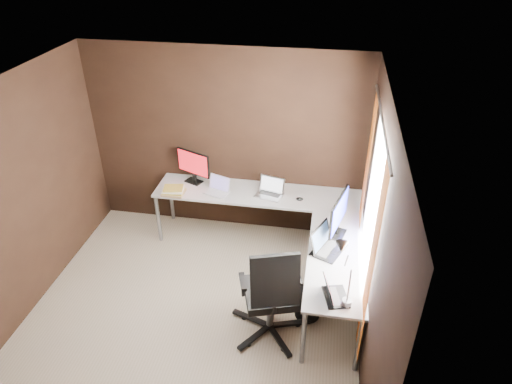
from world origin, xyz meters
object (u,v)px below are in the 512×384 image
at_px(book_stack, 174,191).
at_px(drawer_pedestal, 329,244).
at_px(laptop_white, 218,189).
at_px(laptop_black_big, 326,245).
at_px(monitor_left, 193,165).
at_px(desk_lamp, 344,265).
at_px(monitor_right, 339,213).
at_px(wastebasket, 308,304).
at_px(laptop_black_small, 333,294).
at_px(laptop_silver, 270,191).
at_px(office_chair, 271,308).

bearing_deg(book_stack, drawer_pedestal, -4.27).
xyz_separation_m(laptop_white, laptop_black_big, (1.41, -0.94, 0.01)).
bearing_deg(monitor_left, desk_lamp, -20.73).
relative_size(monitor_right, laptop_black_big, 1.24).
relative_size(drawer_pedestal, wastebasket, 1.89).
relative_size(laptop_white, desk_lamp, 0.54).
distance_m(laptop_black_small, wastebasket, 0.79).
xyz_separation_m(drawer_pedestal, book_stack, (-2.01, 0.15, 0.47)).
xyz_separation_m(laptop_black_big, desk_lamp, (0.16, -0.73, 0.36)).
height_order(laptop_silver, book_stack, laptop_silver).
distance_m(laptop_white, book_stack, 0.56).
relative_size(laptop_black_big, laptop_black_small, 1.38).
relative_size(office_chair, wastebasket, 3.74).
xyz_separation_m(laptop_black_small, wastebasket, (-0.23, 0.45, -0.62)).
xyz_separation_m(book_stack, wastebasket, (1.83, -1.08, -0.61)).
distance_m(drawer_pedestal, laptop_black_big, 0.82).
distance_m(laptop_black_big, office_chair, 0.88).
xyz_separation_m(monitor_right, book_stack, (-2.07, 0.52, -0.24)).
bearing_deg(laptop_silver, monitor_left, -173.77).
bearing_deg(desk_lamp, laptop_white, 152.54).
relative_size(drawer_pedestal, monitor_left, 1.26).
distance_m(monitor_right, laptop_black_big, 0.38).
bearing_deg(office_chair, desk_lamp, -30.32).
relative_size(monitor_right, laptop_white, 1.65).
relative_size(laptop_white, office_chair, 0.30).
distance_m(book_stack, office_chair, 2.06).
distance_m(drawer_pedestal, desk_lamp, 1.63).
height_order(monitor_right, office_chair, monitor_right).
bearing_deg(laptop_silver, desk_lamp, -47.64).
height_order(laptop_black_big, book_stack, laptop_black_big).
xyz_separation_m(monitor_left, laptop_black_small, (1.88, -1.87, -0.20)).
xyz_separation_m(monitor_right, laptop_silver, (-0.85, 0.70, -0.23)).
bearing_deg(book_stack, laptop_white, 13.68).
relative_size(monitor_right, book_stack, 2.04).
xyz_separation_m(laptop_black_small, office_chair, (-0.60, 0.14, -0.43)).
distance_m(laptop_black_small, office_chair, 0.75).
distance_m(drawer_pedestal, laptop_silver, 0.98).
bearing_deg(drawer_pedestal, laptop_black_big, -94.39).
xyz_separation_m(book_stack, desk_lamp, (2.12, -1.53, 0.37)).
distance_m(desk_lamp, wastebasket, 1.13).
distance_m(monitor_right, laptop_black_small, 1.03).
xyz_separation_m(laptop_silver, wastebasket, (0.61, -1.26, -0.62)).
relative_size(monitor_left, wastebasket, 1.50).
height_order(laptop_white, laptop_black_small, laptop_white).
height_order(book_stack, wastebasket, book_stack).
xyz_separation_m(laptop_silver, laptop_black_big, (0.74, -0.99, 0.01)).
bearing_deg(laptop_black_small, book_stack, 38.68).
bearing_deg(laptop_black_small, laptop_black_big, -6.99).
bearing_deg(drawer_pedestal, wastebasket, -101.08).
xyz_separation_m(laptop_black_big, laptop_black_small, (0.10, -0.72, -0.01)).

